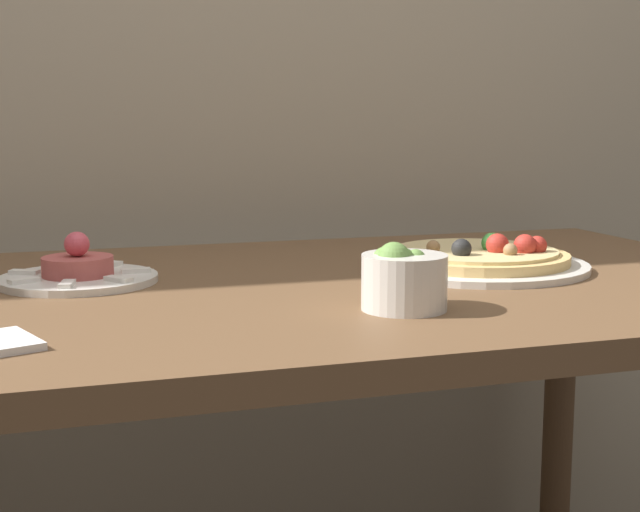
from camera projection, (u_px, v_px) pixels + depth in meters
The scene contains 4 objects.
dining_table at pixel (332, 348), 1.25m from camera, with size 1.32×0.81×0.74m.
pizza_plate at pixel (477, 259), 1.33m from camera, with size 0.34×0.34×0.06m.
tartare_plate at pixel (78, 273), 1.22m from camera, with size 0.22×0.22×0.07m.
small_bowl at pixel (403, 279), 1.04m from camera, with size 0.10×0.10×0.08m.
Camera 1 is at (-0.39, -0.75, 0.97)m, focal length 50.00 mm.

